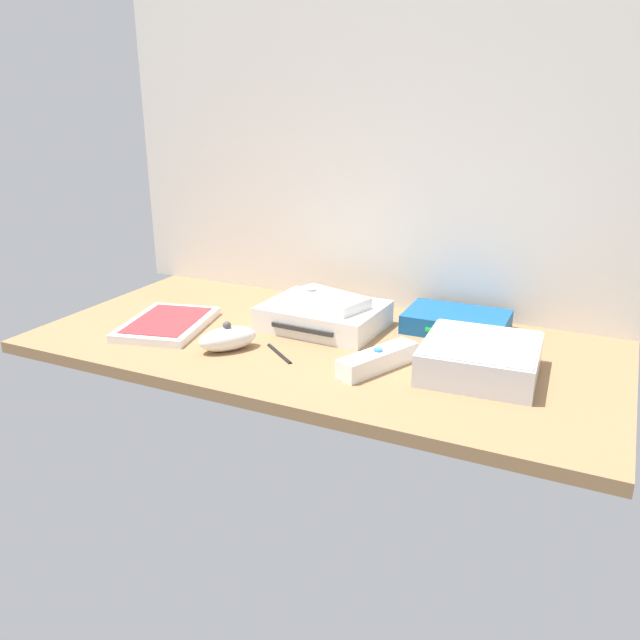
# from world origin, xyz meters

# --- Properties ---
(ground_plane) EXTENTS (1.00, 0.48, 0.02)m
(ground_plane) POSITION_xyz_m (0.00, 0.00, -0.01)
(ground_plane) COLOR #936D47
(ground_plane) RESTS_ON ground
(back_wall) EXTENTS (1.10, 0.01, 0.64)m
(back_wall) POSITION_xyz_m (0.00, 0.25, 0.32)
(back_wall) COLOR silver
(back_wall) RESTS_ON ground
(game_console) EXTENTS (0.22, 0.17, 0.04)m
(game_console) POSITION_xyz_m (-0.03, 0.07, 0.02)
(game_console) COLOR white
(game_console) RESTS_ON ground_plane
(mini_computer) EXTENTS (0.18, 0.18, 0.05)m
(mini_computer) POSITION_xyz_m (0.28, -0.02, 0.03)
(mini_computer) COLOR silver
(mini_computer) RESTS_ON ground_plane
(game_case) EXTENTS (0.18, 0.22, 0.02)m
(game_case) POSITION_xyz_m (-0.28, -0.06, 0.01)
(game_case) COLOR white
(game_case) RESTS_ON ground_plane
(network_router) EXTENTS (0.18, 0.13, 0.03)m
(network_router) POSITION_xyz_m (0.20, 0.16, 0.02)
(network_router) COLOR #145193
(network_router) RESTS_ON ground_plane
(remote_wand) EXTENTS (0.09, 0.15, 0.03)m
(remote_wand) POSITION_xyz_m (0.13, -0.07, 0.02)
(remote_wand) COLOR white
(remote_wand) RESTS_ON ground_plane
(remote_nunchuk) EXTENTS (0.10, 0.11, 0.05)m
(remote_nunchuk) POSITION_xyz_m (-0.12, -0.10, 0.02)
(remote_nunchuk) COLOR white
(remote_nunchuk) RESTS_ON ground_plane
(remote_classic_pad) EXTENTS (0.16, 0.12, 0.02)m
(remote_classic_pad) POSITION_xyz_m (-0.02, 0.07, 0.05)
(remote_classic_pad) COLOR white
(remote_classic_pad) RESTS_ON game_console
(stylus_pen) EXTENTS (0.08, 0.06, 0.01)m
(stylus_pen) POSITION_xyz_m (-0.04, -0.08, 0.00)
(stylus_pen) COLOR black
(stylus_pen) RESTS_ON ground_plane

